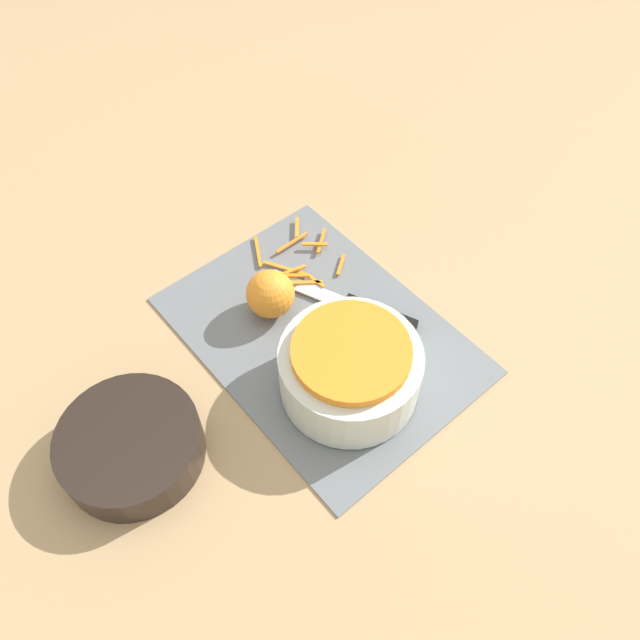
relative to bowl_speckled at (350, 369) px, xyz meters
The scene contains 7 objects.
ground_plane 0.11m from the bowl_speckled, 16.73° to the right, with size 4.00×4.00×0.00m, color tan.
cutting_board 0.11m from the bowl_speckled, 16.73° to the right, with size 0.43×0.31×0.01m.
bowl_speckled is the anchor object (origin of this frame).
bowl_dark 0.29m from the bowl_speckled, 69.03° to the left, with size 0.17×0.17×0.05m.
knife 0.13m from the bowl_speckled, 53.13° to the right, with size 0.22×0.11×0.02m.
orange_left 0.17m from the bowl_speckled, ahead, with size 0.07×0.07×0.07m.
peel_pile 0.23m from the bowl_speckled, 21.79° to the right, with size 0.15×0.14×0.01m.
Camera 1 is at (-0.39, 0.33, 0.73)m, focal length 35.00 mm.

